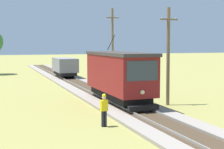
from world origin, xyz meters
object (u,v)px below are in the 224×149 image
at_px(utility_pole_near_tram, 168,55).
at_px(freight_car, 65,66).
at_px(red_tram, 119,74).
at_px(utility_pole_mid, 113,47).
at_px(track_worker, 104,109).

bearing_deg(utility_pole_near_tram, freight_car, 98.94).
height_order(red_tram, utility_pole_mid, utility_pole_mid).
height_order(red_tram, freight_car, red_tram).
bearing_deg(utility_pole_mid, red_tram, -107.76).
relative_size(red_tram, utility_pole_mid, 1.06).
bearing_deg(red_tram, utility_pole_mid, 72.24).
xyz_separation_m(red_tram, freight_car, (-0.00, 18.89, -0.64)).
xyz_separation_m(utility_pole_near_tram, track_worker, (-6.33, -4.34, -2.61)).
relative_size(red_tram, freight_car, 1.64).
bearing_deg(track_worker, freight_car, -12.84).
distance_m(utility_pole_near_tram, utility_pole_mid, 11.55).
relative_size(freight_car, utility_pole_near_tram, 0.74).
bearing_deg(utility_pole_near_tram, track_worker, -145.59).
distance_m(utility_pole_mid, track_worker, 17.38).
xyz_separation_m(freight_car, utility_pole_mid, (3.21, -8.87, 2.59)).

